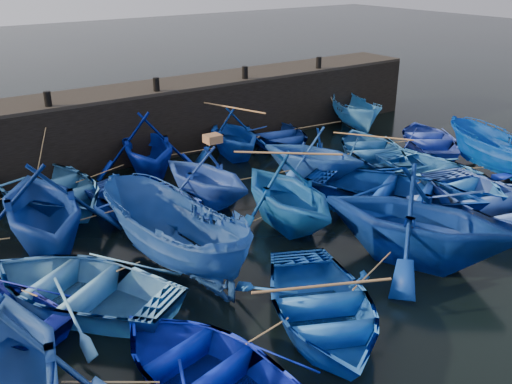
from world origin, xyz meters
TOP-DOWN VIEW (x-y plane):
  - ground at (0.00, 0.00)m, footprint 120.00×120.00m
  - quay_wall at (0.00, 10.50)m, footprint 26.00×2.50m
  - quay_top at (0.00, 10.50)m, footprint 26.00×2.50m
  - bollard_1 at (-4.00, 9.60)m, footprint 0.24×0.24m
  - bollard_2 at (0.00, 9.60)m, footprint 0.24×0.24m
  - bollard_3 at (4.00, 9.60)m, footprint 0.24×0.24m
  - bollard_4 at (8.00, 9.60)m, footprint 0.24×0.24m
  - boat_1 at (-4.97, 7.50)m, footprint 4.89×6.20m
  - boat_2 at (-1.22, 8.18)m, footprint 4.72×5.12m
  - boat_3 at (2.30, 7.95)m, footprint 3.83×4.24m
  - boat_4 at (4.64, 8.17)m, footprint 4.02×4.98m
  - boat_5 at (8.83, 7.92)m, footprint 2.87×4.25m
  - boat_7 at (-5.88, 4.66)m, footprint 4.71×5.28m
  - boat_8 at (-2.75, 4.74)m, footprint 4.75×5.61m
  - boat_9 at (-0.87, 4.70)m, footprint 3.89×4.30m
  - boat_10 at (3.23, 4.36)m, footprint 4.48×4.73m
  - boat_11 at (6.37, 4.55)m, footprint 5.03×5.61m
  - boat_12 at (9.27, 4.19)m, footprint 5.02×5.30m
  - boat_14 at (-6.09, 1.48)m, footprint 5.52×5.97m
  - boat_15 at (-3.67, 1.57)m, footprint 2.71×5.33m
  - boat_16 at (0.16, 1.90)m, footprint 4.12×4.63m
  - boat_17 at (3.75, 1.05)m, footprint 6.04×6.73m
  - boat_18 at (6.12, 1.13)m, footprint 4.05×5.37m
  - boat_19 at (8.78, 0.75)m, footprint 2.05×4.64m
  - boat_21 at (-5.16, -2.46)m, footprint 4.02×4.95m
  - boat_22 at (-2.20, -2.27)m, footprint 4.95×5.57m
  - boat_23 at (1.56, -1.58)m, footprint 5.91×6.23m
  - boat_24 at (5.43, -1.35)m, footprint 5.03×6.14m
  - wooden_crate at (-0.57, 4.70)m, footprint 0.49×0.43m
  - mooring_ropes at (0.42, 4.96)m, footprint 17.52×12.00m
  - loose_oars at (1.66, 3.03)m, footprint 10.83×12.31m

SIDE VIEW (x-z plane):
  - ground at x=0.00m, z-range 0.00..0.00m
  - boat_12 at x=9.27m, z-range 0.00..0.89m
  - boat_21 at x=-5.16m, z-range 0.00..0.90m
  - boat_4 at x=4.64m, z-range 0.00..0.92m
  - boat_22 at x=-2.20m, z-range 0.00..0.95m
  - boat_11 at x=6.37m, z-range 0.00..0.96m
  - boat_8 at x=-2.75m, z-range 0.00..0.99m
  - boat_14 at x=-6.09m, z-range 0.00..1.01m
  - boat_18 at x=6.12m, z-range 0.00..1.05m
  - boat_24 at x=5.43m, z-range 0.00..1.11m
  - boat_17 at x=3.75m, z-range 0.00..1.15m
  - boat_1 at x=-4.97m, z-range 0.00..1.16m
  - boat_5 at x=8.83m, z-range 0.00..1.54m
  - mooring_ropes at x=0.42m, z-range -0.18..1.92m
  - boat_19 at x=8.78m, z-range 0.00..1.75m
  - boat_3 at x=2.30m, z-range 0.00..1.96m
  - boat_10 at x=3.23m, z-range 0.00..1.96m
  - boat_15 at x=-3.67m, z-range 0.00..1.97m
  - boat_9 at x=-0.87m, z-range 0.00..1.98m
  - boat_16 at x=0.16m, z-range 0.00..2.23m
  - boat_2 at x=-1.22m, z-range 0.00..2.24m
  - quay_wall at x=0.00m, z-range 0.00..2.50m
  - boat_7 at x=-5.88m, z-range 0.00..2.52m
  - boat_23 at x=1.56m, z-range 0.00..2.58m
  - loose_oars at x=1.66m, z-range 0.89..2.22m
  - wooden_crate at x=-0.57m, z-range 1.98..2.23m
  - quay_top at x=0.00m, z-range 2.50..2.62m
  - bollard_1 at x=-4.00m, z-range 2.62..3.12m
  - bollard_2 at x=0.00m, z-range 2.62..3.12m
  - bollard_3 at x=4.00m, z-range 2.62..3.12m
  - bollard_4 at x=8.00m, z-range 2.62..3.12m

